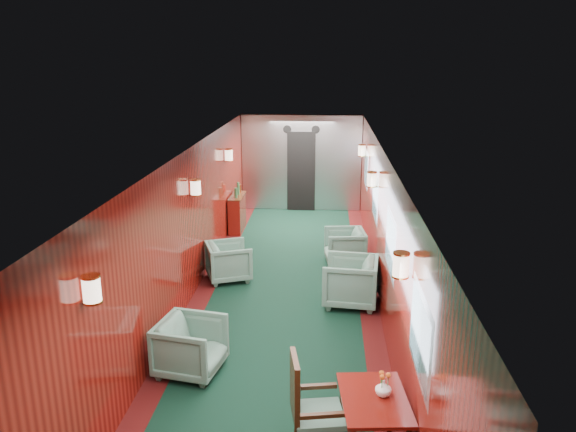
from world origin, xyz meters
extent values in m
plane|color=black|center=(0.00, 0.00, 0.00)|extent=(12.00, 12.00, 0.00)
cube|color=silver|center=(0.00, 0.00, 2.35)|extent=(3.00, 12.00, 0.10)
cube|color=silver|center=(0.00, 0.00, 2.36)|extent=(1.20, 12.00, 0.06)
cube|color=maroon|center=(0.00, 6.00, 1.20)|extent=(3.00, 0.10, 2.40)
cube|color=maroon|center=(-1.50, 0.00, 1.20)|extent=(0.10, 12.00, 2.40)
cube|color=maroon|center=(1.50, 0.00, 1.20)|extent=(0.10, 12.00, 2.40)
cube|color=#3E0C0C|center=(-1.35, 0.00, 0.00)|extent=(0.30, 12.00, 0.01)
cube|color=#3E0C0C|center=(1.35, 0.00, 0.00)|extent=(0.30, 12.00, 0.01)
cube|color=silver|center=(0.00, 5.92, 1.20)|extent=(2.98, 0.12, 2.38)
cube|color=black|center=(0.00, 5.84, 1.00)|extent=(0.70, 0.06, 2.00)
cylinder|color=black|center=(-0.35, 5.85, 2.05)|extent=(0.20, 0.04, 0.20)
cylinder|color=black|center=(0.35, 5.85, 2.05)|extent=(0.20, 0.04, 0.20)
cube|color=#A6A7AC|center=(1.49, -3.50, 1.45)|extent=(0.02, 1.10, 0.80)
cube|color=slate|center=(1.48, -3.50, 1.45)|extent=(0.01, 0.96, 0.66)
cube|color=#A6A7AC|center=(1.49, -1.00, 1.45)|extent=(0.02, 1.10, 0.80)
cube|color=slate|center=(1.48, -1.00, 1.45)|extent=(0.01, 0.96, 0.66)
cube|color=#A6A7AC|center=(1.49, 1.50, 1.45)|extent=(0.02, 1.10, 0.80)
cube|color=slate|center=(1.48, 1.50, 1.45)|extent=(0.01, 0.96, 0.66)
cube|color=#A6A7AC|center=(1.49, 4.00, 1.45)|extent=(0.02, 1.10, 0.80)
cube|color=slate|center=(1.48, 4.00, 1.45)|extent=(0.01, 0.96, 0.66)
cylinder|color=beige|center=(-1.40, -3.50, 1.80)|extent=(0.16, 0.16, 0.24)
cylinder|color=gold|center=(-1.40, -3.50, 1.68)|extent=(0.17, 0.17, 0.02)
cylinder|color=beige|center=(1.40, -2.70, 1.80)|extent=(0.16, 0.16, 0.24)
cylinder|color=gold|center=(1.40, -2.70, 1.68)|extent=(0.17, 0.17, 0.02)
cylinder|color=beige|center=(-1.40, 0.50, 1.80)|extent=(0.16, 0.16, 0.24)
cylinder|color=gold|center=(-1.40, 0.50, 1.68)|extent=(0.17, 0.17, 0.02)
cylinder|color=beige|center=(1.40, 1.30, 1.80)|extent=(0.16, 0.16, 0.24)
cylinder|color=gold|center=(1.40, 1.30, 1.68)|extent=(0.17, 0.17, 0.02)
cylinder|color=beige|center=(-1.40, 3.50, 1.80)|extent=(0.16, 0.16, 0.24)
cylinder|color=gold|center=(-1.40, 3.50, 1.68)|extent=(0.17, 0.17, 0.02)
cylinder|color=beige|center=(1.40, 4.30, 1.80)|extent=(0.16, 0.16, 0.24)
cylinder|color=gold|center=(1.40, 4.30, 1.68)|extent=(0.17, 0.17, 0.02)
cube|color=maroon|center=(1.14, -3.27, 0.65)|extent=(0.71, 0.95, 0.04)
cylinder|color=#391C0D|center=(0.86, -2.91, 0.32)|extent=(0.05, 0.05, 0.63)
cylinder|color=#391C0D|center=(1.35, -2.86, 0.32)|extent=(0.05, 0.05, 0.63)
cube|color=#225047|center=(0.62, -3.29, 0.47)|extent=(0.54, 0.54, 0.06)
cube|color=#391C0D|center=(0.39, -3.33, 0.79)|extent=(0.12, 0.43, 0.61)
cube|color=#225047|center=(0.42, -3.33, 0.73)|extent=(0.08, 0.32, 0.36)
cube|color=#391C0D|center=(0.66, -3.52, 0.63)|extent=(0.43, 0.12, 0.04)
cube|color=#391C0D|center=(0.58, -3.06, 0.63)|extent=(0.43, 0.12, 0.04)
cylinder|color=#391C0D|center=(0.40, -3.13, 0.22)|extent=(0.04, 0.04, 0.44)
cylinder|color=#391C0D|center=(0.78, -3.07, 0.22)|extent=(0.04, 0.04, 0.44)
cube|color=maroon|center=(-1.34, 4.02, 0.40)|extent=(0.27, 0.89, 0.80)
cube|color=#391C0D|center=(-1.33, 4.02, 0.80)|extent=(0.29, 0.91, 0.02)
cylinder|color=#254A28|center=(-1.32, 3.80, 0.92)|extent=(0.07, 0.07, 0.22)
cylinder|color=#254A28|center=(-1.32, 4.11, 0.95)|extent=(0.06, 0.06, 0.28)
cylinder|color=gold|center=(-1.32, 4.28, 0.90)|extent=(0.08, 0.08, 0.18)
imported|color=white|center=(1.23, -3.23, 0.75)|extent=(0.19, 0.19, 0.16)
imported|color=#225047|center=(-0.98, -1.87, 0.35)|extent=(0.89, 0.87, 0.69)
imported|color=#225047|center=(-1.03, 1.14, 0.33)|extent=(0.94, 0.92, 0.67)
imported|color=#225047|center=(1.05, 0.27, 0.38)|extent=(0.92, 0.90, 0.76)
imported|color=#225047|center=(1.01, 2.07, 0.33)|extent=(0.81, 0.79, 0.67)
camera|label=1|loc=(0.66, -7.95, 3.78)|focal=35.00mm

